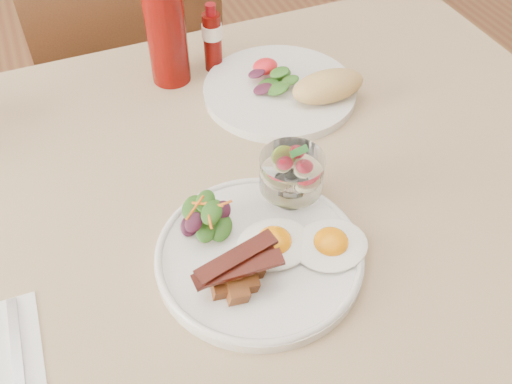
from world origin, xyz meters
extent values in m
cylinder|color=brown|center=(0.59, 0.36, 0.35)|extent=(0.06, 0.06, 0.71)
cube|color=brown|center=(0.00, 0.00, 0.73)|extent=(1.30, 0.85, 0.04)
cube|color=tan|center=(0.00, 0.00, 0.75)|extent=(1.33, 0.88, 0.00)
cylinder|color=brown|center=(-0.18, 0.57, 0.23)|extent=(0.04, 0.04, 0.45)
cylinder|color=brown|center=(0.18, 0.57, 0.23)|extent=(0.04, 0.04, 0.45)
cylinder|color=brown|center=(-0.18, 0.93, 0.23)|extent=(0.04, 0.04, 0.45)
cylinder|color=brown|center=(0.18, 0.93, 0.23)|extent=(0.04, 0.04, 0.45)
cube|color=brown|center=(0.00, 0.75, 0.47)|extent=(0.42, 0.42, 0.03)
cube|color=brown|center=(0.00, 0.55, 0.70)|extent=(0.42, 0.03, 0.46)
cylinder|color=silver|center=(0.01, -0.15, 0.76)|extent=(0.28, 0.28, 0.02)
ellipsoid|color=white|center=(0.11, -0.18, 0.77)|extent=(0.12, 0.11, 0.01)
ellipsoid|color=orange|center=(0.11, -0.18, 0.78)|extent=(0.05, 0.05, 0.03)
ellipsoid|color=white|center=(0.04, -0.15, 0.77)|extent=(0.12, 0.11, 0.01)
ellipsoid|color=orange|center=(0.04, -0.15, 0.78)|extent=(0.05, 0.05, 0.03)
cube|color=brown|center=(-0.03, -0.18, 0.78)|extent=(0.03, 0.03, 0.02)
cube|color=brown|center=(-0.02, -0.20, 0.78)|extent=(0.03, 0.03, 0.02)
cube|color=brown|center=(-0.05, -0.19, 0.78)|extent=(0.03, 0.03, 0.02)
cube|color=brown|center=(-0.01, -0.18, 0.78)|extent=(0.03, 0.03, 0.02)
cube|color=brown|center=(-0.04, -0.21, 0.78)|extent=(0.03, 0.03, 0.02)
cube|color=brown|center=(-0.05, -0.17, 0.78)|extent=(0.03, 0.03, 0.02)
cube|color=brown|center=(-0.02, -0.18, 0.80)|extent=(0.03, 0.03, 0.02)
cube|color=brown|center=(-0.04, -0.19, 0.80)|extent=(0.03, 0.03, 0.02)
cube|color=#50140D|center=(-0.03, -0.18, 0.80)|extent=(0.11, 0.03, 0.01)
cube|color=#50140D|center=(-0.03, -0.19, 0.81)|extent=(0.11, 0.03, 0.01)
cube|color=#50140D|center=(-0.03, -0.18, 0.81)|extent=(0.11, 0.04, 0.01)
ellipsoid|color=#154312|center=(-0.04, -0.08, 0.77)|extent=(0.05, 0.05, 0.01)
ellipsoid|color=#154312|center=(-0.02, -0.07, 0.78)|extent=(0.05, 0.04, 0.01)
ellipsoid|color=#3B1326|center=(-0.06, -0.08, 0.78)|extent=(0.04, 0.04, 0.01)
ellipsoid|color=#154312|center=(-0.02, -0.10, 0.78)|extent=(0.05, 0.04, 0.01)
ellipsoid|color=#154312|center=(-0.04, -0.10, 0.79)|extent=(0.05, 0.04, 0.01)
ellipsoid|color=#3B1326|center=(-0.01, -0.08, 0.79)|extent=(0.04, 0.03, 0.01)
ellipsoid|color=#154312|center=(-0.05, -0.06, 0.80)|extent=(0.05, 0.04, 0.01)
ellipsoid|color=#154312|center=(-0.03, -0.06, 0.80)|extent=(0.04, 0.04, 0.01)
ellipsoid|color=#3B1326|center=(-0.06, -0.09, 0.80)|extent=(0.04, 0.03, 0.01)
ellipsoid|color=#154312|center=(-0.03, -0.09, 0.81)|extent=(0.05, 0.04, 0.01)
cylinder|color=orange|center=(-0.03, -0.08, 0.81)|extent=(0.04, 0.03, 0.01)
cylinder|color=orange|center=(-0.05, -0.08, 0.81)|extent=(0.04, 0.03, 0.01)
cylinder|color=orange|center=(-0.02, -0.09, 0.81)|extent=(0.04, 0.00, 0.01)
cylinder|color=orange|center=(-0.04, -0.10, 0.81)|extent=(0.01, 0.04, 0.01)
cylinder|color=white|center=(0.09, -0.07, 0.77)|extent=(0.05, 0.05, 0.01)
cylinder|color=white|center=(0.09, -0.07, 0.79)|extent=(0.02, 0.02, 0.02)
cylinder|color=white|center=(0.09, -0.07, 0.82)|extent=(0.09, 0.09, 0.05)
cylinder|color=beige|center=(0.09, -0.06, 0.81)|extent=(0.02, 0.02, 0.01)
cylinder|color=beige|center=(0.11, -0.09, 0.81)|extent=(0.02, 0.02, 0.01)
cylinder|color=beige|center=(0.10, -0.06, 0.82)|extent=(0.02, 0.02, 0.01)
cylinder|color=#8FAA34|center=(0.09, -0.06, 0.83)|extent=(0.04, 0.04, 0.01)
cone|color=red|center=(0.10, -0.09, 0.84)|extent=(0.02, 0.02, 0.03)
cone|color=red|center=(0.08, -0.07, 0.84)|extent=(0.02, 0.02, 0.03)
cone|color=red|center=(0.10, -0.06, 0.85)|extent=(0.02, 0.02, 0.03)
ellipsoid|color=#2B7830|center=(0.10, -0.08, 0.86)|extent=(0.02, 0.01, 0.00)
ellipsoid|color=#2B7830|center=(0.11, -0.08, 0.86)|extent=(0.02, 0.01, 0.00)
cylinder|color=silver|center=(0.19, 0.18, 0.76)|extent=(0.27, 0.27, 0.02)
ellipsoid|color=#154312|center=(0.17, 0.18, 0.77)|extent=(0.05, 0.04, 0.01)
ellipsoid|color=#154312|center=(0.20, 0.20, 0.78)|extent=(0.04, 0.04, 0.01)
ellipsoid|color=#3B1326|center=(0.15, 0.17, 0.78)|extent=(0.04, 0.03, 0.01)
ellipsoid|color=#154312|center=(0.18, 0.15, 0.78)|extent=(0.05, 0.04, 0.01)
ellipsoid|color=#154312|center=(0.20, 0.17, 0.79)|extent=(0.04, 0.03, 0.01)
ellipsoid|color=#3B1326|center=(0.16, 0.21, 0.79)|extent=(0.04, 0.03, 0.01)
ellipsoid|color=#154312|center=(0.19, 0.19, 0.79)|extent=(0.04, 0.03, 0.01)
ellipsoid|color=red|center=(0.18, 0.22, 0.78)|extent=(0.05, 0.04, 0.03)
ellipsoid|color=tan|center=(0.25, 0.12, 0.79)|extent=(0.15, 0.10, 0.05)
cylinder|color=#5C0805|center=(0.03, 0.30, 0.85)|extent=(0.08, 0.08, 0.19)
cylinder|color=#5C0805|center=(0.11, 0.30, 0.81)|extent=(0.04, 0.04, 0.11)
cylinder|color=white|center=(0.11, 0.30, 0.83)|extent=(0.04, 0.04, 0.03)
cylinder|color=maroon|center=(0.11, 0.30, 0.87)|extent=(0.02, 0.02, 0.02)
cube|color=white|center=(-0.32, -0.17, 0.75)|extent=(0.10, 0.17, 0.00)
cube|color=silver|center=(-0.30, -0.17, 0.76)|extent=(0.02, 0.16, 0.00)
camera|label=1|loc=(-0.17, -0.58, 1.37)|focal=40.00mm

